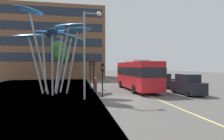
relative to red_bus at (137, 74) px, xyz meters
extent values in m
cube|color=#54514F|center=(-2.89, -6.06, -2.06)|extent=(120.00, 240.00, 0.10)
cube|color=gray|center=(-13.19, -6.06, -2.03)|extent=(16.00, 240.00, 0.05)
cube|color=#E0D666|center=(-0.19, -6.06, -2.01)|extent=(0.16, 144.00, 0.01)
cube|color=red|center=(0.00, 0.00, -0.12)|extent=(2.71, 10.13, 3.09)
cube|color=black|center=(0.00, 0.00, 0.32)|extent=(2.74, 10.23, 0.99)
cube|color=yellow|center=(-0.06, 4.98, 1.13)|extent=(1.42, 0.12, 0.36)
cube|color=#B2B2B7|center=(0.00, 0.00, 1.55)|extent=(1.98, 3.56, 0.24)
cylinder|color=black|center=(1.25, 3.14, -1.53)|extent=(0.29, 0.96, 0.96)
cylinder|color=black|center=(-1.33, 3.11, -1.53)|extent=(0.29, 0.96, 0.96)
cylinder|color=black|center=(1.33, -2.76, -1.53)|extent=(0.29, 0.96, 0.96)
cylinder|color=black|center=(-1.25, -2.80, -1.53)|extent=(0.29, 0.96, 0.96)
cylinder|color=#9EA0A5|center=(-7.73, -1.52, 1.35)|extent=(1.40, 0.49, 6.76)
ellipsoid|color=#4299E0|center=(-7.15, -1.65, 4.71)|extent=(3.23, 2.10, 0.89)
cylinder|color=#9EA0A5|center=(-8.46, 0.36, 1.21)|extent=(1.48, 1.55, 6.49)
ellipsoid|color=#4299E0|center=(-7.86, 0.99, 4.43)|extent=(3.75, 3.88, 0.83)
cylinder|color=#9EA0A5|center=(-9.33, 1.11, 1.61)|extent=(0.82, 2.88, 7.30)
ellipsoid|color=#388EDB|center=(-9.04, 2.44, 5.22)|extent=(2.47, 4.37, 1.37)
cylinder|color=#9EA0A5|center=(-10.95, 0.70, 1.43)|extent=(0.78, 1.05, 6.91)
ellipsoid|color=#388EDB|center=(-11.20, 1.08, 4.87)|extent=(3.45, 4.33, 1.01)
cylinder|color=#9EA0A5|center=(-11.60, -0.66, 1.11)|extent=(1.74, 0.57, 6.29)
ellipsoid|color=#2D7FD1|center=(-12.36, -0.50, 4.23)|extent=(3.57, 2.05, 0.71)
cylinder|color=#9EA0A5|center=(-10.98, -2.17, 2.13)|extent=(1.76, 1.68, 8.32)
ellipsoid|color=#4CA3E5|center=(-11.72, -2.88, 6.26)|extent=(3.19, 3.13, 0.54)
cylinder|color=#9EA0A5|center=(-9.60, -2.95, 1.00)|extent=(0.36, 1.45, 6.05)
ellipsoid|color=#2D7FD1|center=(-9.53, -3.57, 4.00)|extent=(1.55, 3.32, 0.87)
cylinder|color=#9EA0A5|center=(-8.68, -2.39, 1.45)|extent=(1.68, 1.95, 6.97)
ellipsoid|color=#4299E0|center=(-7.98, -3.23, 4.90)|extent=(4.14, 4.48, 0.82)
cylinder|color=black|center=(-4.86, -4.42, -0.40)|extent=(0.12, 0.12, 3.22)
cube|color=black|center=(-4.86, -4.56, 0.81)|extent=(0.28, 0.24, 0.80)
sphere|color=#390706|center=(-4.86, -4.69, 1.07)|extent=(0.18, 0.18, 0.18)
sphere|color=orange|center=(-4.86, -4.69, 0.81)|extent=(0.18, 0.18, 0.18)
sphere|color=black|center=(-4.86, -4.69, 0.55)|extent=(0.18, 0.18, 0.18)
cylinder|color=black|center=(-5.37, -0.79, -0.24)|extent=(0.12, 0.12, 3.53)
cube|color=black|center=(-5.37, -0.93, 1.12)|extent=(0.28, 0.24, 0.80)
sphere|color=#390706|center=(-5.37, -1.06, 1.38)|extent=(0.18, 0.18, 0.18)
sphere|color=#3A2707|center=(-5.37, -1.06, 1.12)|extent=(0.18, 0.18, 0.18)
sphere|color=green|center=(-5.37, -1.06, 0.86)|extent=(0.18, 0.18, 0.18)
cylinder|color=black|center=(-5.51, 2.79, -0.09)|extent=(0.12, 0.12, 3.83)
cube|color=black|center=(-5.51, 2.65, 1.42)|extent=(0.28, 0.24, 0.80)
sphere|color=red|center=(-5.51, 2.52, 1.68)|extent=(0.18, 0.18, 0.18)
sphere|color=#3A2707|center=(-5.51, 2.52, 1.42)|extent=(0.18, 0.18, 0.18)
sphere|color=black|center=(-5.51, 2.52, 1.16)|extent=(0.18, 0.18, 0.18)
cube|color=black|center=(4.03, -4.39, -1.25)|extent=(1.70, 4.20, 1.17)
cube|color=black|center=(4.03, -4.39, -0.27)|extent=(1.57, 2.31, 0.78)
cylinder|color=black|center=(4.89, -3.08, -1.71)|extent=(0.20, 0.60, 0.60)
cylinder|color=black|center=(3.18, -3.08, -1.71)|extent=(0.20, 0.60, 0.60)
cylinder|color=black|center=(4.89, -5.69, -1.71)|extent=(0.20, 0.60, 0.60)
cylinder|color=black|center=(3.18, -5.69, -1.71)|extent=(0.20, 0.60, 0.60)
cube|color=black|center=(4.43, 2.61, -1.28)|extent=(1.80, 4.50, 1.10)
cube|color=black|center=(4.43, 2.61, -0.40)|extent=(1.66, 2.48, 0.65)
cylinder|color=black|center=(5.33, 4.01, -1.71)|extent=(0.20, 0.60, 0.60)
cylinder|color=black|center=(3.53, 4.01, -1.71)|extent=(0.20, 0.60, 0.60)
cylinder|color=black|center=(5.33, 1.22, -1.71)|extent=(0.20, 0.60, 0.60)
cylinder|color=black|center=(3.53, 1.22, -1.71)|extent=(0.20, 0.60, 0.60)
cube|color=silver|center=(4.16, 9.79, -1.21)|extent=(1.76, 4.54, 1.24)
cube|color=black|center=(4.16, 9.79, -0.19)|extent=(1.62, 2.50, 0.80)
cylinder|color=black|center=(5.04, 11.20, -1.71)|extent=(0.20, 0.60, 0.60)
cylinder|color=black|center=(3.28, 11.20, -1.71)|extent=(0.20, 0.60, 0.60)
cylinder|color=black|center=(5.04, 8.39, -1.71)|extent=(0.20, 0.60, 0.60)
cylinder|color=black|center=(3.28, 8.39, -1.71)|extent=(0.20, 0.60, 0.60)
cylinder|color=gray|center=(-6.58, -5.27, 1.88)|extent=(0.18, 0.18, 7.77)
cylinder|color=gray|center=(-5.93, -5.27, 5.61)|extent=(1.31, 0.12, 0.12)
sphere|color=silver|center=(-5.27, -5.27, 5.61)|extent=(0.44, 0.44, 0.44)
cylinder|color=brown|center=(-10.73, 16.82, -0.31)|extent=(0.34, 0.34, 3.39)
sphere|color=#286028|center=(-11.02, 17.25, 4.46)|extent=(2.76, 2.76, 2.76)
sphere|color=#286028|center=(-11.19, 17.87, 4.23)|extent=(2.68, 2.68, 2.68)
sphere|color=#286028|center=(-10.75, 16.96, 4.28)|extent=(3.47, 3.47, 3.47)
sphere|color=#286028|center=(-10.07, 15.91, 3.03)|extent=(2.96, 2.96, 2.96)
cylinder|color=brown|center=(-10.89, 23.01, -0.14)|extent=(0.51, 0.51, 3.73)
sphere|color=#387A33|center=(-9.83, 23.99, 3.86)|extent=(3.81, 3.81, 3.81)
sphere|color=#387A33|center=(-11.76, 22.52, 4.69)|extent=(2.62, 2.62, 2.62)
sphere|color=#387A33|center=(-11.79, 23.18, 2.82)|extent=(2.87, 2.87, 2.87)
sphere|color=#387A33|center=(-11.26, 22.50, 3.01)|extent=(2.52, 2.52, 2.52)
cylinder|color=#2D3342|center=(-5.11, -0.48, -1.59)|extent=(0.29, 0.29, 0.84)
cylinder|color=#99471E|center=(-5.11, -0.48, -0.84)|extent=(0.34, 0.34, 0.65)
sphere|color=beige|center=(-5.11, -0.48, -0.40)|extent=(0.22, 0.22, 0.22)
cube|color=brown|center=(-13.28, 28.58, 6.48)|extent=(25.10, 14.24, 16.97)
cube|color=#1E2838|center=(-13.28, 21.44, 2.91)|extent=(23.59, 0.08, 1.90)
cube|color=#1E2838|center=(-13.28, 21.44, 6.31)|extent=(23.59, 0.08, 1.90)
cube|color=#1E2838|center=(-13.28, 21.44, 9.70)|extent=(23.59, 0.08, 1.90)
cube|color=#1E2838|center=(-13.28, 21.44, 13.10)|extent=(23.59, 0.08, 1.90)
camera|label=1|loc=(-7.23, -22.28, 0.94)|focal=30.50mm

